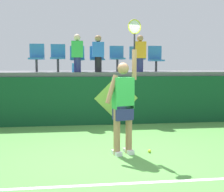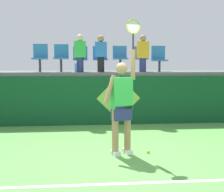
# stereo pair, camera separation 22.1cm
# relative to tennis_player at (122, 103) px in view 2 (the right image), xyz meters

# --- Properties ---
(ground_plane) EXTENTS (40.00, 40.00, 0.00)m
(ground_plane) POSITION_rel_tennis_player_xyz_m (-0.21, -0.23, -1.01)
(ground_plane) COLOR #519342
(court_back_wall) EXTENTS (11.61, 0.20, 1.40)m
(court_back_wall) POSITION_rel_tennis_player_xyz_m (-0.21, 2.95, -0.30)
(court_back_wall) COLOR #0F4223
(court_back_wall) RESTS_ON ground_plane
(spectator_platform) EXTENTS (11.61, 2.59, 0.12)m
(spectator_platform) POSITION_rel_tennis_player_xyz_m (-0.21, 4.20, 0.46)
(spectator_platform) COLOR #56565B
(spectator_platform) RESTS_ON court_back_wall
(court_baseline_stripe) EXTENTS (10.45, 0.08, 0.01)m
(court_baseline_stripe) POSITION_rel_tennis_player_xyz_m (-0.21, -1.44, -1.00)
(court_baseline_stripe) COLOR white
(court_baseline_stripe) RESTS_ON ground_plane
(tennis_player) EXTENTS (0.73, 0.36, 2.60)m
(tennis_player) POSITION_rel_tennis_player_xyz_m (0.00, 0.00, 0.00)
(tennis_player) COLOR white
(tennis_player) RESTS_ON ground_plane
(tennis_ball) EXTENTS (0.07, 0.07, 0.07)m
(tennis_ball) POSITION_rel_tennis_player_xyz_m (0.53, 0.02, -0.97)
(tennis_ball) COLOR #D1E533
(tennis_ball) RESTS_ON ground_plane
(water_bottle) EXTENTS (0.06, 0.06, 0.26)m
(water_bottle) POSITION_rel_tennis_player_xyz_m (-0.97, 3.12, 0.65)
(water_bottle) COLOR #338CE5
(water_bottle) RESTS_ON spectator_platform
(stadium_chair_0) EXTENTS (0.44, 0.42, 0.85)m
(stadium_chair_0) POSITION_rel_tennis_player_xyz_m (-2.06, 3.67, 0.99)
(stadium_chair_0) COLOR #38383D
(stadium_chair_0) RESTS_ON spectator_platform
(stadium_chair_1) EXTENTS (0.44, 0.42, 0.85)m
(stadium_chair_1) POSITION_rel_tennis_player_xyz_m (-1.43, 3.67, 0.99)
(stadium_chair_1) COLOR #38383D
(stadium_chair_1) RESTS_ON spectator_platform
(stadium_chair_2) EXTENTS (0.44, 0.42, 0.79)m
(stadium_chair_2) POSITION_rel_tennis_player_xyz_m (-0.84, 3.67, 0.96)
(stadium_chair_2) COLOR #38383D
(stadium_chair_2) RESTS_ON spectator_platform
(stadium_chair_3) EXTENTS (0.44, 0.42, 0.79)m
(stadium_chair_3) POSITION_rel_tennis_player_xyz_m (-0.23, 3.67, 0.96)
(stadium_chair_3) COLOR #38383D
(stadium_chair_3) RESTS_ON spectator_platform
(stadium_chair_4) EXTENTS (0.44, 0.42, 0.81)m
(stadium_chair_4) POSITION_rel_tennis_player_xyz_m (0.40, 3.67, 0.98)
(stadium_chair_4) COLOR #38383D
(stadium_chair_4) RESTS_ON spectator_platform
(stadium_chair_5) EXTENTS (0.44, 0.42, 0.79)m
(stadium_chair_5) POSITION_rel_tennis_player_xyz_m (1.03, 3.67, 0.97)
(stadium_chair_5) COLOR #38383D
(stadium_chair_5) RESTS_ON spectator_platform
(stadium_chair_6) EXTENTS (0.44, 0.42, 0.82)m
(stadium_chair_6) POSITION_rel_tennis_player_xyz_m (1.63, 3.68, 0.95)
(stadium_chair_6) COLOR #38383D
(stadium_chair_6) RESTS_ON spectator_platform
(spectator_0) EXTENTS (0.34, 0.20, 1.10)m
(spectator_0) POSITION_rel_tennis_player_xyz_m (1.03, 3.23, 1.09)
(spectator_0) COLOR navy
(spectator_0) RESTS_ON spectator_platform
(spectator_1) EXTENTS (0.34, 0.20, 1.10)m
(spectator_1) POSITION_rel_tennis_player_xyz_m (-0.84, 3.23, 1.09)
(spectator_1) COLOR navy
(spectator_1) RESTS_ON spectator_platform
(spectator_2) EXTENTS (0.34, 0.20, 1.08)m
(spectator_2) POSITION_rel_tennis_player_xyz_m (-0.23, 3.22, 1.08)
(spectator_2) COLOR black
(spectator_2) RESTS_ON spectator_platform
(wall_signage_mount) EXTENTS (1.27, 0.01, 1.41)m
(wall_signage_mount) POSITION_rel_tennis_player_xyz_m (0.25, 2.85, -1.00)
(wall_signage_mount) COLOR #0F4223
(wall_signage_mount) RESTS_ON ground_plane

